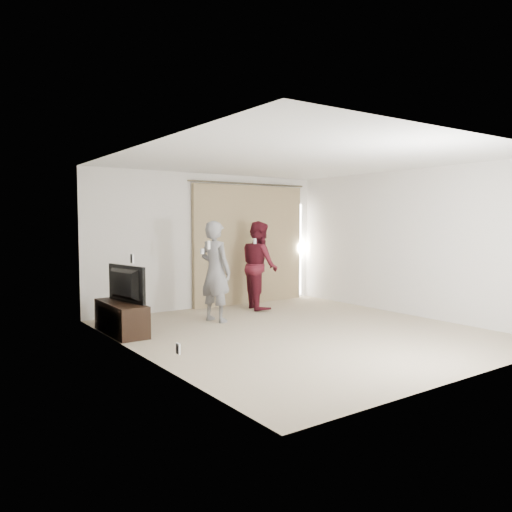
# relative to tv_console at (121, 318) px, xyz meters

# --- Properties ---
(floor) EXTENTS (5.50, 5.50, 0.00)m
(floor) POSITION_rel_tv_console_xyz_m (2.27, -1.45, -0.23)
(floor) COLOR tan
(floor) RESTS_ON ground
(wall_back) EXTENTS (5.00, 0.04, 2.60)m
(wall_back) POSITION_rel_tv_console_xyz_m (2.27, 1.30, 1.07)
(wall_back) COLOR silver
(wall_back) RESTS_ON ground
(wall_left) EXTENTS (0.04, 5.50, 2.60)m
(wall_left) POSITION_rel_tv_console_xyz_m (-0.23, -1.45, 1.06)
(wall_left) COLOR silver
(wall_left) RESTS_ON ground
(ceiling) EXTENTS (5.00, 5.50, 0.01)m
(ceiling) POSITION_rel_tv_console_xyz_m (2.27, -1.45, 2.37)
(ceiling) COLOR silver
(ceiling) RESTS_ON wall_back
(curtain) EXTENTS (2.80, 0.11, 2.46)m
(curtain) POSITION_rel_tv_console_xyz_m (3.18, 1.23, 0.97)
(curtain) COLOR #9C8860
(curtain) RESTS_ON ground
(tv_console) EXTENTS (0.42, 1.22, 0.47)m
(tv_console) POSITION_rel_tv_console_xyz_m (0.00, 0.00, 0.00)
(tv_console) COLOR black
(tv_console) RESTS_ON ground
(tv) EXTENTS (0.29, 0.97, 0.55)m
(tv) POSITION_rel_tv_console_xyz_m (0.00, 0.00, 0.51)
(tv) COLOR black
(tv) RESTS_ON tv_console
(scratching_post) EXTENTS (0.31, 0.31, 0.42)m
(scratching_post) POSITION_rel_tv_console_xyz_m (0.17, 0.56, -0.07)
(scratching_post) COLOR tan
(scratching_post) RESTS_ON ground
(person_man) EXTENTS (0.56, 0.71, 1.69)m
(person_man) POSITION_rel_tv_console_xyz_m (1.62, -0.02, 0.61)
(person_man) COLOR slate
(person_man) RESTS_ON ground
(person_woman) EXTENTS (0.83, 0.96, 1.68)m
(person_woman) POSITION_rel_tv_console_xyz_m (2.93, 0.55, 0.61)
(person_woman) COLOR #50131D
(person_woman) RESTS_ON ground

